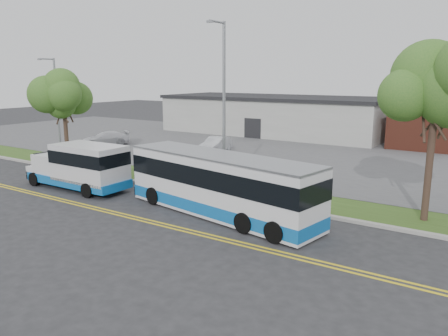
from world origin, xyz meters
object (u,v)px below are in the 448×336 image
Objects in this scene: streetlight_far at (56,101)px; transit_bus at (220,185)px; pedestrian at (89,157)px; tree_east at (437,86)px; streetlight_near at (223,101)px; tree_west at (63,96)px; parked_car_b at (105,138)px; parked_car_a at (216,145)px; shuttle_bus at (82,165)px.

transit_bus is at bearing -17.40° from streetlight_far.
tree_east is at bearing 150.13° from pedestrian.
tree_east is 11.05m from streetlight_near.
tree_west is at bearing 175.48° from transit_bus.
streetlight_near is at bearing 9.12° from parked_car_b.
tree_east is at bearing 17.38° from parked_car_b.
streetlight_far is at bearing -156.03° from parked_car_a.
pedestrian is (4.06, -1.30, -4.17)m from tree_west.
streetlight_near is 20.34m from parked_car_b.
parked_car_a is (-0.20, 14.32, -0.69)m from shuttle_bus.
tree_east reaches higher than tree_west.
tree_east is 22.58m from pedestrian.
transit_bus is (21.47, -6.73, -2.97)m from streetlight_far.
parked_car_a is at bearing 43.18° from parked_car_b.
streetlight_near is at bearing -8.05° from streetlight_far.
transit_bus reaches higher than parked_car_a.
streetlight_near is (15.00, -0.47, 0.11)m from tree_west.
streetlight_far is 1.95× the size of parked_car_a.
tree_east reaches higher than transit_bus.
transit_bus is 16.94m from parked_car_a.
streetlight_near is at bearing -60.68° from parked_car_a.
streetlight_near is 19.20m from streetlight_far.
pedestrian is (-21.94, -1.10, -5.25)m from tree_east.
shuttle_bus is (-18.06, -4.80, -4.74)m from tree_east.
shuttle_bus is (7.94, -5.00, -3.66)m from tree_west.
tree_west is at bearing -136.92° from parked_car_a.
tree_east is 2.03× the size of parked_car_a.
streetlight_near is (-11.00, -0.27, -0.97)m from tree_east.
transit_bus is 23.82m from parked_car_b.
tree_east is 0.88× the size of streetlight_near.
transit_bus reaches higher than parked_car_b.
tree_west is (-26.00, 0.20, -1.08)m from tree_east.
shuttle_bus is 1.75× the size of parked_car_a.
tree_west is 0.73× the size of streetlight_near.
tree_east is 10.65m from transit_bus.
tree_east is 19.28m from shuttle_bus.
streetlight_near is at bearing -178.58° from tree_east.
streetlight_near reaches higher than tree_east.
tree_east is 30.15m from streetlight_far.
streetlight_far is at bearing 171.95° from streetlight_near.
streetlight_far is at bearing 175.40° from tree_east.
streetlight_far is 1.79× the size of parked_car_b.
transit_bus reaches higher than pedestrian.
tree_east is 1.16× the size of shuttle_bus.
parked_car_b is at bearing 133.45° from shuttle_bus.
parked_car_a is at bearing 50.31° from tree_west.
tree_east is 30.75m from parked_car_b.
parked_car_b is (-18.41, 7.38, -4.48)m from streetlight_near.
parked_car_b is (-11.35, 11.91, -0.71)m from shuttle_bus.
tree_east is at bearing 36.82° from transit_bus.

